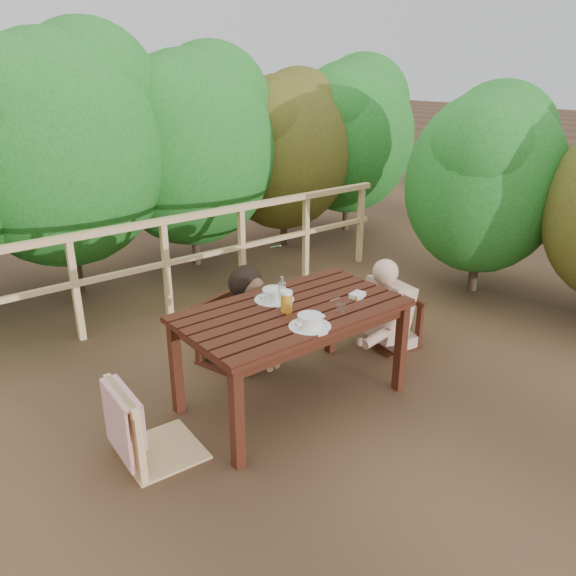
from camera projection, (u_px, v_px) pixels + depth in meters
ground at (292, 399)px, 4.33m from camera, size 60.00×60.00×0.00m
table at (292, 356)px, 4.19m from camera, size 1.62×0.91×0.75m
chair_left at (155, 385)px, 3.55m from camera, size 0.54×0.54×1.03m
chair_far at (232, 307)px, 4.71m from camera, size 0.61×0.61×0.99m
chair_right at (394, 303)px, 5.02m from camera, size 0.46×0.46×0.82m
woman at (230, 287)px, 4.66m from camera, size 0.71×0.80×1.35m
diner_right at (399, 273)px, 4.94m from camera, size 0.75×0.64×1.38m
railing at (166, 268)px, 5.60m from camera, size 5.60×0.10×1.01m
hedge_row at (139, 111)px, 6.19m from camera, size 6.60×1.60×3.80m
shrub_side at (558, 167)px, 5.52m from camera, size 1.40×2.20×2.90m
soup_near at (310, 322)px, 3.75m from camera, size 0.28×0.28×0.09m
soup_far at (274, 295)px, 4.17m from camera, size 0.29×0.29×0.10m
bread_roll at (312, 320)px, 3.79m from camera, size 0.14×0.10×0.08m
beer_glass at (286, 302)px, 3.96m from camera, size 0.09×0.09×0.17m
bottle at (282, 292)px, 4.05m from camera, size 0.06×0.06×0.23m
tumbler at (341, 310)px, 3.94m from camera, size 0.07×0.07×0.08m
butter_tub at (357, 296)px, 4.22m from camera, size 0.13×0.11×0.05m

